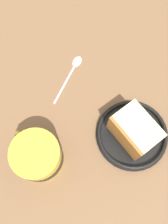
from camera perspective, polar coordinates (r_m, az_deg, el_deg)
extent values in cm
cube|color=brown|center=(51.14, 2.70, -5.85)|extent=(117.45, 117.45, 3.17)
cylinder|color=black|center=(50.06, 11.48, -5.39)|extent=(14.95, 14.95, 0.90)
torus|color=black|center=(49.27, 11.66, -5.17)|extent=(14.50, 14.50, 0.75)
cube|color=#9E662D|center=(49.34, 11.64, -5.19)|extent=(7.21, 9.68, 0.60)
cube|color=beige|center=(46.18, 12.43, -4.19)|extent=(7.21, 9.68, 6.06)
cube|color=#9E662D|center=(45.28, 9.52, -6.54)|extent=(2.29, 8.70, 6.06)
cylinder|color=gold|center=(44.90, -10.81, -10.84)|extent=(8.70, 8.70, 8.91)
cylinder|color=black|center=(45.52, -10.66, -10.95)|extent=(8.88, 8.88, 3.12)
cylinder|color=black|center=(41.44, -11.70, -10.12)|extent=(7.66, 7.66, 0.40)
torus|color=gold|center=(46.08, -14.25, -6.80)|extent=(2.34, 4.91, 4.85)
ellipsoid|color=silver|center=(55.95, -1.73, 12.33)|extent=(3.59, 3.44, 0.80)
cylinder|color=silver|center=(53.39, -4.81, 6.73)|extent=(8.25, 6.76, 0.50)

